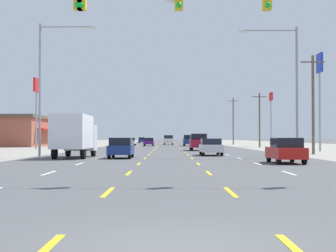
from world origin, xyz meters
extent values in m
plane|color=#4C4C4F|center=(0.00, 66.00, 0.00)|extent=(572.00, 572.00, 0.00)
cube|color=gray|center=(-24.75, 66.00, 0.00)|extent=(28.00, 440.00, 0.01)
cube|color=white|center=(-5.25, 14.50, 0.01)|extent=(0.14, 2.60, 0.01)
cube|color=white|center=(-5.25, 22.00, 0.01)|extent=(0.14, 2.60, 0.01)
cube|color=white|center=(-5.25, 29.50, 0.01)|extent=(0.14, 2.60, 0.01)
cube|color=white|center=(-5.25, 37.00, 0.01)|extent=(0.14, 2.60, 0.01)
cube|color=white|center=(-5.25, 44.50, 0.01)|extent=(0.14, 2.60, 0.01)
cube|color=white|center=(-5.25, 52.00, 0.01)|extent=(0.14, 2.60, 0.01)
cube|color=white|center=(-5.25, 59.50, 0.01)|extent=(0.14, 2.60, 0.01)
cube|color=white|center=(-5.25, 67.00, 0.01)|extent=(0.14, 2.60, 0.01)
cube|color=white|center=(-5.25, 74.50, 0.01)|extent=(0.14, 2.60, 0.01)
cube|color=white|center=(-5.25, 82.00, 0.01)|extent=(0.14, 2.60, 0.01)
cube|color=white|center=(-5.25, 89.50, 0.01)|extent=(0.14, 2.60, 0.01)
cube|color=white|center=(-5.25, 97.00, 0.01)|extent=(0.14, 2.60, 0.01)
cube|color=white|center=(-5.25, 104.50, 0.01)|extent=(0.14, 2.60, 0.01)
cube|color=white|center=(-5.25, 112.00, 0.01)|extent=(0.14, 2.60, 0.01)
cube|color=white|center=(-5.25, 119.50, 0.01)|extent=(0.14, 2.60, 0.01)
cube|color=white|center=(-5.25, 127.00, 0.01)|extent=(0.14, 2.60, 0.01)
cube|color=white|center=(-5.25, 134.50, 0.01)|extent=(0.14, 2.60, 0.01)
cube|color=white|center=(-5.25, 142.00, 0.01)|extent=(0.14, 2.60, 0.01)
cube|color=white|center=(-5.25, 149.50, 0.01)|extent=(0.14, 2.60, 0.01)
cube|color=white|center=(-5.25, 157.00, 0.01)|extent=(0.14, 2.60, 0.01)
cube|color=white|center=(-5.25, 164.50, 0.01)|extent=(0.14, 2.60, 0.01)
cube|color=white|center=(-5.25, 172.00, 0.01)|extent=(0.14, 2.60, 0.01)
cube|color=white|center=(-5.25, 179.50, 0.01)|extent=(0.14, 2.60, 0.01)
cube|color=white|center=(-5.25, 187.00, 0.01)|extent=(0.14, 2.60, 0.01)
cube|color=white|center=(-5.25, 194.50, 0.01)|extent=(0.14, 2.60, 0.01)
cube|color=white|center=(-5.25, 202.00, 0.01)|extent=(0.14, 2.60, 0.01)
cube|color=white|center=(-5.25, 209.50, 0.01)|extent=(0.14, 2.60, 0.01)
cube|color=white|center=(-5.25, 217.00, 0.01)|extent=(0.14, 2.60, 0.01)
cube|color=yellow|center=(-1.75, 7.00, 0.01)|extent=(0.14, 2.60, 0.01)
cube|color=yellow|center=(-1.75, 14.50, 0.01)|extent=(0.14, 2.60, 0.01)
cube|color=yellow|center=(-1.75, 22.00, 0.01)|extent=(0.14, 2.60, 0.01)
cube|color=yellow|center=(-1.75, 29.50, 0.01)|extent=(0.14, 2.60, 0.01)
cube|color=yellow|center=(-1.75, 37.00, 0.01)|extent=(0.14, 2.60, 0.01)
cube|color=yellow|center=(-1.75, 44.50, 0.01)|extent=(0.14, 2.60, 0.01)
cube|color=yellow|center=(-1.75, 52.00, 0.01)|extent=(0.14, 2.60, 0.01)
cube|color=yellow|center=(-1.75, 59.50, 0.01)|extent=(0.14, 2.60, 0.01)
cube|color=yellow|center=(-1.75, 67.00, 0.01)|extent=(0.14, 2.60, 0.01)
cube|color=yellow|center=(-1.75, 74.50, 0.01)|extent=(0.14, 2.60, 0.01)
cube|color=yellow|center=(-1.75, 82.00, 0.01)|extent=(0.14, 2.60, 0.01)
cube|color=yellow|center=(-1.75, 89.50, 0.01)|extent=(0.14, 2.60, 0.01)
cube|color=yellow|center=(-1.75, 97.00, 0.01)|extent=(0.14, 2.60, 0.01)
cube|color=yellow|center=(-1.75, 104.50, 0.01)|extent=(0.14, 2.60, 0.01)
cube|color=yellow|center=(-1.75, 112.00, 0.01)|extent=(0.14, 2.60, 0.01)
cube|color=yellow|center=(-1.75, 119.50, 0.01)|extent=(0.14, 2.60, 0.01)
cube|color=yellow|center=(-1.75, 127.00, 0.01)|extent=(0.14, 2.60, 0.01)
cube|color=yellow|center=(-1.75, 134.50, 0.01)|extent=(0.14, 2.60, 0.01)
cube|color=yellow|center=(-1.75, 142.00, 0.01)|extent=(0.14, 2.60, 0.01)
cube|color=yellow|center=(-1.75, 149.50, 0.01)|extent=(0.14, 2.60, 0.01)
cube|color=yellow|center=(-1.75, 157.00, 0.01)|extent=(0.14, 2.60, 0.01)
cube|color=yellow|center=(-1.75, 164.50, 0.01)|extent=(0.14, 2.60, 0.01)
cube|color=yellow|center=(-1.75, 172.00, 0.01)|extent=(0.14, 2.60, 0.01)
cube|color=yellow|center=(-1.75, 179.50, 0.01)|extent=(0.14, 2.60, 0.01)
cube|color=yellow|center=(-1.75, 187.00, 0.01)|extent=(0.14, 2.60, 0.01)
cube|color=yellow|center=(-1.75, 194.50, 0.01)|extent=(0.14, 2.60, 0.01)
cube|color=yellow|center=(-1.75, 202.00, 0.01)|extent=(0.14, 2.60, 0.01)
cube|color=yellow|center=(-1.75, 209.50, 0.01)|extent=(0.14, 2.60, 0.01)
cube|color=yellow|center=(-1.75, 217.00, 0.01)|extent=(0.14, 2.60, 0.01)
cube|color=yellow|center=(1.75, 7.00, 0.01)|extent=(0.14, 2.60, 0.01)
cube|color=yellow|center=(1.75, 14.50, 0.01)|extent=(0.14, 2.60, 0.01)
cube|color=yellow|center=(1.75, 22.00, 0.01)|extent=(0.14, 2.60, 0.01)
cube|color=yellow|center=(1.75, 29.50, 0.01)|extent=(0.14, 2.60, 0.01)
cube|color=yellow|center=(1.75, 37.00, 0.01)|extent=(0.14, 2.60, 0.01)
cube|color=yellow|center=(1.75, 44.50, 0.01)|extent=(0.14, 2.60, 0.01)
cube|color=yellow|center=(1.75, 52.00, 0.01)|extent=(0.14, 2.60, 0.01)
cube|color=yellow|center=(1.75, 59.50, 0.01)|extent=(0.14, 2.60, 0.01)
cube|color=yellow|center=(1.75, 67.00, 0.01)|extent=(0.14, 2.60, 0.01)
cube|color=yellow|center=(1.75, 74.50, 0.01)|extent=(0.14, 2.60, 0.01)
cube|color=yellow|center=(1.75, 82.00, 0.01)|extent=(0.14, 2.60, 0.01)
cube|color=yellow|center=(1.75, 89.50, 0.01)|extent=(0.14, 2.60, 0.01)
cube|color=yellow|center=(1.75, 97.00, 0.01)|extent=(0.14, 2.60, 0.01)
cube|color=yellow|center=(1.75, 104.50, 0.01)|extent=(0.14, 2.60, 0.01)
cube|color=yellow|center=(1.75, 112.00, 0.01)|extent=(0.14, 2.60, 0.01)
cube|color=yellow|center=(1.75, 119.50, 0.01)|extent=(0.14, 2.60, 0.01)
cube|color=yellow|center=(1.75, 127.00, 0.01)|extent=(0.14, 2.60, 0.01)
cube|color=yellow|center=(1.75, 134.50, 0.01)|extent=(0.14, 2.60, 0.01)
cube|color=yellow|center=(1.75, 142.00, 0.01)|extent=(0.14, 2.60, 0.01)
cube|color=yellow|center=(1.75, 149.50, 0.01)|extent=(0.14, 2.60, 0.01)
cube|color=yellow|center=(1.75, 157.00, 0.01)|extent=(0.14, 2.60, 0.01)
cube|color=yellow|center=(1.75, 164.50, 0.01)|extent=(0.14, 2.60, 0.01)
cube|color=yellow|center=(1.75, 172.00, 0.01)|extent=(0.14, 2.60, 0.01)
cube|color=yellow|center=(1.75, 179.50, 0.01)|extent=(0.14, 2.60, 0.01)
cube|color=yellow|center=(1.75, 187.00, 0.01)|extent=(0.14, 2.60, 0.01)
cube|color=yellow|center=(1.75, 194.50, 0.01)|extent=(0.14, 2.60, 0.01)
cube|color=yellow|center=(1.75, 202.00, 0.01)|extent=(0.14, 2.60, 0.01)
cube|color=yellow|center=(1.75, 209.50, 0.01)|extent=(0.14, 2.60, 0.01)
cube|color=yellow|center=(1.75, 217.00, 0.01)|extent=(0.14, 2.60, 0.01)
cube|color=white|center=(5.25, 14.50, 0.01)|extent=(0.14, 2.60, 0.01)
cube|color=white|center=(5.25, 22.00, 0.01)|extent=(0.14, 2.60, 0.01)
cube|color=white|center=(5.25, 29.50, 0.01)|extent=(0.14, 2.60, 0.01)
cube|color=white|center=(5.25, 37.00, 0.01)|extent=(0.14, 2.60, 0.01)
cube|color=white|center=(5.25, 44.50, 0.01)|extent=(0.14, 2.60, 0.01)
cube|color=white|center=(5.25, 52.00, 0.01)|extent=(0.14, 2.60, 0.01)
cube|color=white|center=(5.25, 59.50, 0.01)|extent=(0.14, 2.60, 0.01)
cube|color=white|center=(5.25, 67.00, 0.01)|extent=(0.14, 2.60, 0.01)
cube|color=white|center=(5.25, 74.50, 0.01)|extent=(0.14, 2.60, 0.01)
cube|color=white|center=(5.25, 82.00, 0.01)|extent=(0.14, 2.60, 0.01)
cube|color=white|center=(5.25, 89.50, 0.01)|extent=(0.14, 2.60, 0.01)
cube|color=white|center=(5.25, 97.00, 0.01)|extent=(0.14, 2.60, 0.01)
cube|color=white|center=(5.25, 104.50, 0.01)|extent=(0.14, 2.60, 0.01)
cube|color=white|center=(5.25, 112.00, 0.01)|extent=(0.14, 2.60, 0.01)
cube|color=white|center=(5.25, 119.50, 0.01)|extent=(0.14, 2.60, 0.01)
cube|color=white|center=(5.25, 127.00, 0.01)|extent=(0.14, 2.60, 0.01)
cube|color=white|center=(5.25, 134.50, 0.01)|extent=(0.14, 2.60, 0.01)
cube|color=white|center=(5.25, 142.00, 0.01)|extent=(0.14, 2.60, 0.01)
cube|color=white|center=(5.25, 149.50, 0.01)|extent=(0.14, 2.60, 0.01)
cube|color=white|center=(5.25, 157.00, 0.01)|extent=(0.14, 2.60, 0.01)
cube|color=white|center=(5.25, 164.50, 0.01)|extent=(0.14, 2.60, 0.01)
cube|color=white|center=(5.25, 172.00, 0.01)|extent=(0.14, 2.60, 0.01)
cube|color=white|center=(5.25, 179.50, 0.01)|extent=(0.14, 2.60, 0.01)
cube|color=white|center=(5.25, 187.00, 0.01)|extent=(0.14, 2.60, 0.01)
cube|color=white|center=(5.25, 194.50, 0.01)|extent=(0.14, 2.60, 0.01)
cube|color=white|center=(5.25, 202.00, 0.01)|extent=(0.14, 2.60, 0.01)
cube|color=white|center=(5.25, 209.50, 0.01)|extent=(0.14, 2.60, 0.01)
cube|color=white|center=(5.25, 217.00, 0.01)|extent=(0.14, 2.60, 0.01)
sphere|color=green|center=(-3.17, 10.55, 6.35)|extent=(0.20, 0.20, 0.20)
sphere|color=green|center=(3.57, 10.55, 6.35)|extent=(0.20, 0.20, 0.20)
sphere|color=green|center=(0.36, 10.55, 6.35)|extent=(0.20, 0.20, 0.20)
sphere|color=green|center=(-3.30, 10.55, 6.35)|extent=(0.20, 0.20, 0.20)
cube|color=red|center=(7.08, 22.77, 0.63)|extent=(1.72, 3.90, 0.66)
cube|color=black|center=(7.08, 22.52, 1.25)|extent=(1.58, 1.90, 0.58)
cylinder|color=black|center=(6.34, 24.17, 0.30)|extent=(0.20, 0.60, 0.60)
cylinder|color=black|center=(7.82, 24.17, 0.30)|extent=(0.20, 0.60, 0.60)
cylinder|color=black|center=(6.34, 21.37, 0.30)|extent=(0.20, 0.60, 0.60)
cylinder|color=black|center=(7.82, 21.37, 0.30)|extent=(0.20, 0.60, 0.60)
cube|color=navy|center=(-3.55, 29.91, 0.63)|extent=(1.72, 3.90, 0.66)
cube|color=black|center=(-3.55, 29.66, 1.25)|extent=(1.58, 1.90, 0.58)
cylinder|color=black|center=(-4.29, 31.31, 0.30)|extent=(0.20, 0.60, 0.60)
cylinder|color=black|center=(-2.81, 31.31, 0.30)|extent=(0.20, 0.60, 0.60)
cylinder|color=black|center=(-4.29, 28.51, 0.30)|extent=(0.20, 0.60, 0.60)
cylinder|color=black|center=(-2.81, 28.51, 0.30)|extent=(0.20, 0.60, 0.60)
cube|color=silver|center=(-7.18, 33.44, 1.53)|extent=(2.40, 1.90, 2.10)
cube|color=silver|center=(-7.18, 29.74, 1.98)|extent=(2.40, 5.10, 2.50)
cylinder|color=black|center=(-8.21, 33.39, 0.48)|extent=(0.30, 0.96, 0.96)
cylinder|color=black|center=(-6.15, 33.39, 0.48)|extent=(0.30, 0.96, 0.96)
cylinder|color=black|center=(-8.21, 28.49, 0.48)|extent=(0.30, 0.96, 0.96)
cylinder|color=black|center=(-6.15, 28.49, 0.48)|extent=(0.30, 0.96, 0.96)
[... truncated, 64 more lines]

